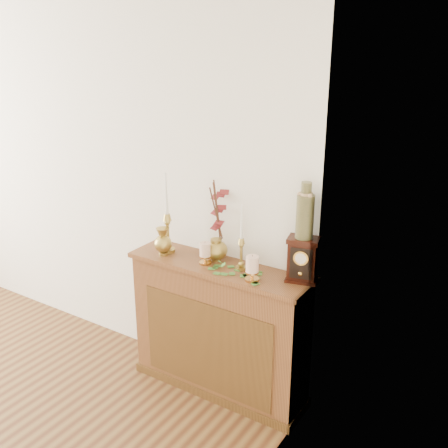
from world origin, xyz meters
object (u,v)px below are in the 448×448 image
Objects in this scene: candlestick_center at (241,249)px; ginger_jar at (219,222)px; bud_vase at (163,242)px; ceramic_vase at (305,213)px; candlestick_left at (167,227)px; mantel_clock at (302,260)px.

candlestick_center is 0.25m from ginger_jar.
ginger_jar is (0.34, 0.16, 0.15)m from bud_vase.
ceramic_vase is at bearing 8.26° from candlestick_center.
candlestick_left is 0.11m from bud_vase.
candlestick_center is 0.39m from mantel_clock.
candlestick_center is 0.76× the size of ginger_jar.
mantel_clock is (0.60, -0.02, -0.11)m from ginger_jar.
ginger_jar is at bearing 164.56° from mantel_clock.
bud_vase is at bearing -171.49° from candlestick_center.
candlestick_left is at bearing -175.35° from ceramic_vase.
candlestick_left is 0.56m from candlestick_center.
ceramic_vase is (-0.00, 0.00, 0.29)m from mantel_clock.
mantel_clock is at bearing 4.50° from candlestick_left.
ceramic_vase reaches higher than bud_vase.
ginger_jar is (-0.21, 0.07, 0.11)m from candlestick_center.
ceramic_vase is at bearing 8.40° from bud_vase.
mantel_clock is (0.39, 0.05, -0.00)m from candlestick_center.
bud_vase is 1.00m from ceramic_vase.
candlestick_left is 2.90× the size of bud_vase.
candlestick_left is 0.95m from mantel_clock.
ginger_jar is 0.62m from ceramic_vase.
ginger_jar is at bearing 15.15° from candlestick_left.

